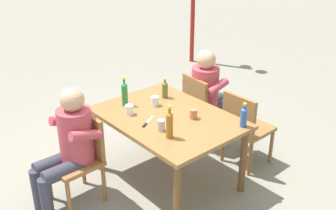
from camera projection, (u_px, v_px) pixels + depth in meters
ground_plane at (168, 179)px, 4.30m from camera, size 24.00×24.00×0.00m
dining_table at (168, 124)px, 4.02m from camera, size 1.42×1.03×0.75m
chair_far_left at (202, 106)px, 4.79m from camera, size 0.48×0.48×0.87m
chair_near_left at (81, 154)px, 3.83m from camera, size 0.45×0.45×0.87m
chair_far_right at (245, 126)px, 4.35m from camera, size 0.45×0.45×0.87m
person_in_white_shirt at (209, 91)px, 4.78m from camera, size 0.47×0.61×1.18m
person_in_plaid_shirt at (69, 143)px, 3.69m from camera, size 0.47×0.61×1.18m
bottle_olive at (165, 89)px, 4.34m from camera, size 0.06×0.06×0.23m
bottle_green at (125, 93)px, 4.15m from camera, size 0.06×0.06×0.31m
bottle_amber at (170, 124)px, 3.53m from camera, size 0.06×0.06×0.31m
bottle_blue at (244, 116)px, 3.74m from camera, size 0.06×0.06×0.24m
cup_white at (129, 110)px, 3.99m from camera, size 0.08×0.08×0.10m
cup_glass at (155, 101)px, 4.18m from camera, size 0.08×0.08×0.10m
cup_steel at (161, 125)px, 3.69m from camera, size 0.07×0.07×0.11m
cup_terracotta at (193, 114)px, 3.91m from camera, size 0.07×0.07×0.10m
table_knife at (147, 122)px, 3.84m from camera, size 0.13×0.22×0.01m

